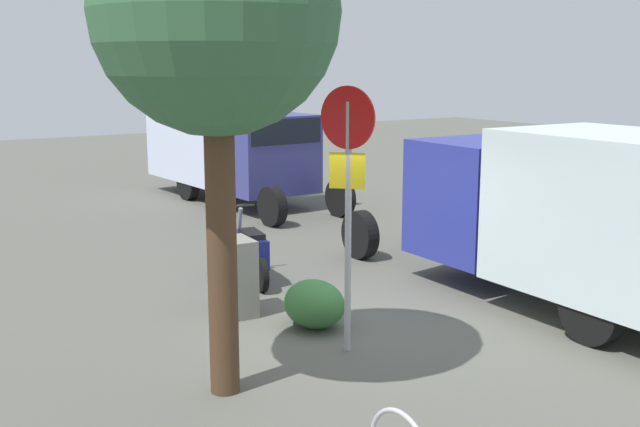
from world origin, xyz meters
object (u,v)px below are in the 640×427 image
Objects in this scene: box_truck_near at (606,214)px; street_tree at (216,16)px; stop_sign at (348,178)px; box_truck_far at (230,143)px; motorcycle at (250,252)px; utility_cabinet at (235,277)px.

box_truck_near is 1.59× the size of street_tree.
box_truck_far is at bearing -19.19° from stop_sign.
motorcycle is 1.69m from utility_cabinet.
box_truck_far is 6.20× the size of utility_cabinet.
utility_cabinet is (2.05, 0.54, -1.66)m from stop_sign.
box_truck_near is at bearing -131.77° from motorcycle.
box_truck_near reaches higher than utility_cabinet.
stop_sign is 0.62× the size of street_tree.
box_truck_far is 1.29× the size of street_tree.
stop_sign is at bearing -81.59° from street_tree.
box_truck_near and box_truck_far have the same top height.
street_tree is 4.40m from utility_cabinet.
street_tree is at bearing 150.72° from utility_cabinet.
stop_sign reaches higher than box_truck_near.
motorcycle reaches higher than utility_cabinet.
motorcycle is 0.54× the size of stop_sign.
stop_sign reaches higher than box_truck_far.
street_tree reaches higher than motorcycle.
street_tree is at bearing -29.59° from box_truck_far.
utility_cabinet is at bearing -29.28° from street_tree.
motorcycle is 3.85m from stop_sign.
street_tree is (-0.27, 1.84, 1.84)m from stop_sign.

